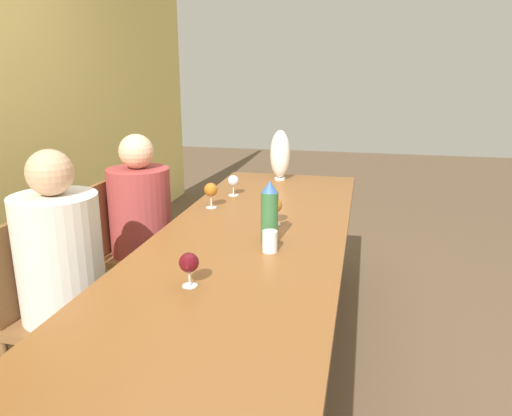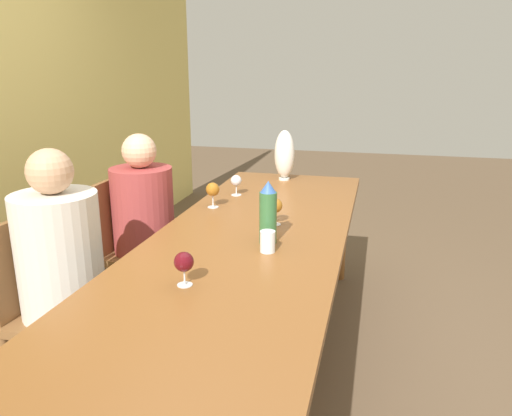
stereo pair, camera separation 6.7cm
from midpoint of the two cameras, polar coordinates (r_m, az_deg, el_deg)
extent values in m
plane|color=brown|center=(2.73, -1.44, -18.35)|extent=(14.00, 14.00, 0.00)
cube|color=brown|center=(2.40, -1.57, -3.72)|extent=(2.85, 0.91, 0.04)
cylinder|color=brown|center=(3.71, 8.77, -2.78)|extent=(0.07, 0.07, 0.71)
cylinder|color=brown|center=(3.82, -1.93, -2.07)|extent=(0.07, 0.07, 0.71)
cylinder|color=#336638|center=(2.27, 0.70, -1.12)|extent=(0.08, 0.08, 0.24)
cone|color=#33599E|center=(2.23, 0.71, 2.46)|extent=(0.07, 0.07, 0.05)
cylinder|color=silver|center=(2.19, 0.71, -3.83)|extent=(0.07, 0.07, 0.10)
cylinder|color=silver|center=(3.57, 2.20, 3.38)|extent=(0.08, 0.08, 0.01)
ellipsoid|color=silver|center=(3.54, 2.23, 6.18)|extent=(0.14, 0.14, 0.34)
cylinder|color=silver|center=(2.57, 1.39, -1.85)|extent=(0.06, 0.06, 0.00)
cylinder|color=silver|center=(2.56, 1.39, -1.11)|extent=(0.01, 0.01, 0.07)
sphere|color=#995B19|center=(2.54, 1.40, 0.30)|extent=(0.08, 0.08, 0.08)
cylinder|color=silver|center=(3.14, -3.20, 1.48)|extent=(0.07, 0.07, 0.00)
cylinder|color=silver|center=(3.13, -3.21, 2.07)|extent=(0.01, 0.01, 0.06)
sphere|color=silver|center=(3.12, -3.23, 3.14)|extent=(0.07, 0.07, 0.07)
cylinder|color=silver|center=(1.90, -8.59, -8.77)|extent=(0.06, 0.06, 0.00)
cylinder|color=silver|center=(1.88, -8.63, -7.91)|extent=(0.01, 0.01, 0.06)
sphere|color=#510C14|center=(1.86, -8.71, -6.18)|extent=(0.07, 0.07, 0.07)
cylinder|color=silver|center=(2.88, -5.80, 0.07)|extent=(0.06, 0.06, 0.00)
cylinder|color=silver|center=(2.87, -5.82, 0.77)|extent=(0.01, 0.01, 0.07)
sphere|color=#995B19|center=(2.85, -5.86, 2.10)|extent=(0.08, 0.08, 0.08)
cube|color=brown|center=(2.49, -21.55, -11.64)|extent=(0.44, 0.44, 0.04)
cube|color=brown|center=(2.51, -25.94, -5.99)|extent=(0.40, 0.03, 0.44)
cylinder|color=brown|center=(2.37, -19.56, -19.27)|extent=(0.04, 0.04, 0.42)
cylinder|color=brown|center=(2.65, -15.16, -14.90)|extent=(0.04, 0.04, 0.42)
cylinder|color=brown|center=(2.58, -27.11, -17.18)|extent=(0.04, 0.04, 0.42)
cylinder|color=brown|center=(2.83, -22.21, -13.45)|extent=(0.04, 0.04, 0.42)
cube|color=brown|center=(3.13, -13.38, -5.17)|extent=(0.44, 0.44, 0.04)
cube|color=brown|center=(3.14, -16.96, -0.76)|extent=(0.40, 0.03, 0.44)
cylinder|color=brown|center=(2.99, -11.33, -10.87)|extent=(0.04, 0.04, 0.42)
cylinder|color=brown|center=(3.30, -8.70, -8.02)|extent=(0.04, 0.04, 0.42)
cylinder|color=brown|center=(3.15, -17.78, -9.89)|extent=(0.04, 0.04, 0.42)
cylinder|color=brown|center=(3.45, -14.66, -7.29)|extent=(0.04, 0.04, 0.42)
cube|color=#2D2D38|center=(2.56, -19.80, -16.03)|extent=(0.28, 0.20, 0.46)
cylinder|color=beige|center=(2.37, -22.29, -5.20)|extent=(0.37, 0.37, 0.56)
sphere|color=tan|center=(2.27, -23.30, 3.74)|extent=(0.20, 0.20, 0.20)
cube|color=#2D2D38|center=(3.18, -12.09, -8.77)|extent=(0.27, 0.20, 0.46)
cylinder|color=#993838|center=(3.04, -13.72, -0.32)|extent=(0.36, 0.36, 0.51)
sphere|color=#D6A884|center=(2.96, -14.17, 6.29)|extent=(0.20, 0.20, 0.20)
camera|label=1|loc=(0.03, -90.77, -0.22)|focal=35.00mm
camera|label=2|loc=(0.03, 89.23, 0.22)|focal=35.00mm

